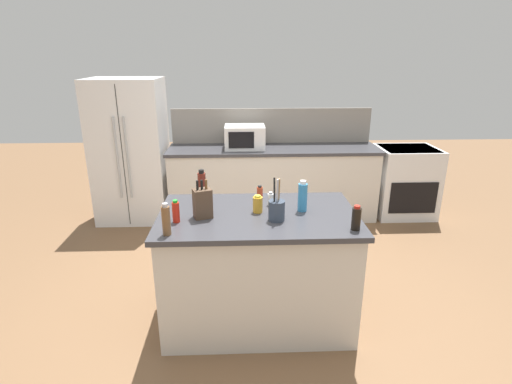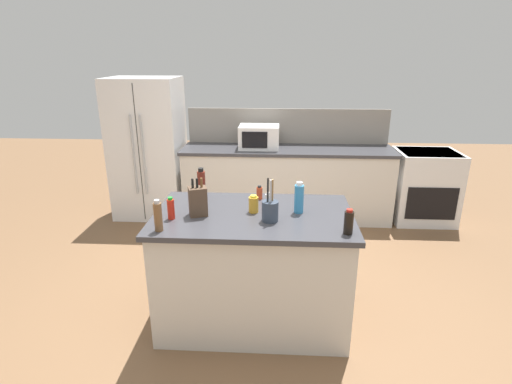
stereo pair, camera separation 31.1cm
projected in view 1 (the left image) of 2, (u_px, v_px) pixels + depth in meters
The scene contains 17 objects.
ground_plane at pixel (258, 317), 3.35m from camera, with size 14.00×14.00×0.00m, color brown.
back_counter_run at pixel (273, 182), 5.28m from camera, with size 2.70×0.66×0.94m.
wall_backsplash at pixel (272, 126), 5.34m from camera, with size 2.66×0.03×0.46m, color gray.
kitchen_island at pixel (258, 267), 3.19m from camera, with size 1.51×0.91×0.94m.
refrigerator at pixel (131, 151), 5.11m from camera, with size 0.88×0.75×1.81m.
range_oven at pixel (405, 181), 5.34m from camera, with size 0.76×0.65×0.92m.
microwave at pixel (245, 137), 5.06m from camera, with size 0.50×0.39×0.29m.
knife_block at pixel (203, 203), 2.93m from camera, with size 0.16×0.14×0.29m.
utensil_crock at pixel (277, 210), 2.89m from camera, with size 0.12×0.12×0.32m.
pepper_grinder at pixel (166, 220), 2.65m from camera, with size 0.06×0.06×0.23m.
honey_jar at pixel (258, 204), 3.04m from camera, with size 0.07×0.07×0.14m.
vinegar_bottle at pixel (202, 187), 3.21m from camera, with size 0.07×0.07×0.28m.
soy_sauce_bottle at pixel (356, 218), 2.73m from camera, with size 0.06×0.06×0.18m.
spice_jar_paprika at pixel (260, 193), 3.32m from camera, with size 0.05×0.05×0.12m.
hot_sauce_bottle at pixel (176, 212), 2.86m from camera, with size 0.05×0.05×0.17m.
salt_shaker at pixel (271, 199), 3.19m from camera, with size 0.05×0.05×0.11m.
dish_soap_bottle at pixel (303, 197), 3.05m from camera, with size 0.07×0.07×0.24m.
Camera 1 is at (-0.13, -2.81, 2.10)m, focal length 28.00 mm.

